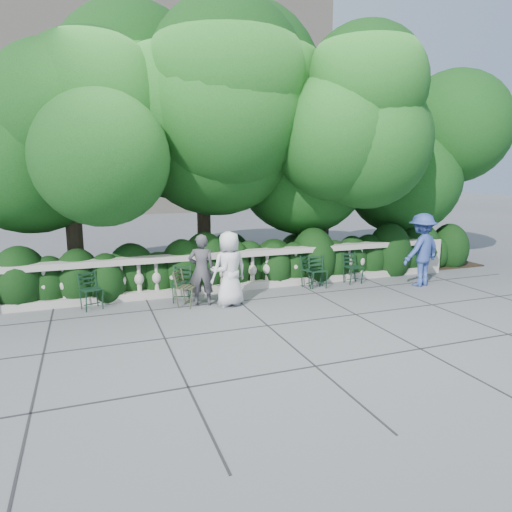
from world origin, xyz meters
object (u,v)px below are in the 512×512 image
object	(u,v)px
chair_b	(181,303)
person_older_blue	(421,250)
chair_c	(315,288)
person_businessman	(229,269)
chair_d	(319,289)
person_woman_grey	(202,270)
person_casual_man	(226,270)
chair_f	(356,284)
chair_weathered	(194,307)
chair_a	(95,311)

from	to	relation	value
chair_b	person_older_blue	xyz separation A→B (m)	(6.21, -0.54, 0.95)
chair_c	person_businessman	distance (m)	2.75
chair_d	person_woman_grey	distance (m)	3.26
person_businessman	person_casual_man	size ratio (longest dim) A/B	1.06
chair_f	person_businessman	world-z (taller)	person_businessman
chair_b	chair_f	world-z (taller)	same
chair_d	person_woman_grey	xyz separation A→B (m)	(-3.14, -0.31, 0.80)
chair_c	chair_weathered	distance (m)	3.36
chair_c	person_older_blue	distance (m)	2.95
person_woman_grey	person_older_blue	world-z (taller)	person_older_blue
chair_a	chair_f	xyz separation A→B (m)	(6.56, 0.02, 0.00)
chair_c	chair_f	size ratio (longest dim) A/B	1.00
chair_d	person_businessman	xyz separation A→B (m)	(-2.58, -0.57, 0.84)
person_woman_grey	person_casual_man	world-z (taller)	person_woman_grey
chair_d	person_older_blue	xyz separation A→B (m)	(2.65, -0.59, 0.95)
chair_c	person_businessman	world-z (taller)	person_businessman
chair_c	person_woman_grey	size ratio (longest dim) A/B	0.52
chair_f	chair_d	bearing A→B (deg)	-178.61
chair_c	person_casual_man	bearing A→B (deg)	172.43
chair_d	person_businessman	distance (m)	2.77
chair_weathered	person_older_blue	distance (m)	6.09
chair_a	chair_weathered	distance (m)	2.12
chair_c	person_woman_grey	world-z (taller)	person_woman_grey
chair_f	person_woman_grey	world-z (taller)	person_woman_grey
chair_c	person_woman_grey	distance (m)	3.22
person_casual_man	chair_a	bearing A→B (deg)	-30.01
chair_f	chair_weathered	bearing A→B (deg)	-176.08
chair_a	chair_c	bearing A→B (deg)	-19.08
chair_c	chair_weathered	bearing A→B (deg)	168.35
chair_a	chair_b	size ratio (longest dim) A/B	1.00
chair_f	person_woman_grey	size ratio (longest dim) A/B	0.52
chair_weathered	person_casual_man	xyz separation A→B (m)	(0.74, -0.07, 0.79)
person_businessman	chair_b	bearing A→B (deg)	-39.83
chair_a	chair_d	distance (m)	5.43
chair_b	chair_weathered	bearing A→B (deg)	-44.79
chair_b	chair_d	size ratio (longest dim) A/B	1.00
person_casual_man	person_woman_grey	bearing A→B (deg)	-37.94
chair_b	chair_c	size ratio (longest dim) A/B	1.00
person_businessman	person_casual_man	distance (m)	0.11
chair_a	person_casual_man	world-z (taller)	person_casual_man
person_woman_grey	chair_c	bearing A→B (deg)	-155.74
chair_c	person_older_blue	world-z (taller)	person_older_blue
chair_a	chair_b	xyz separation A→B (m)	(1.87, -0.10, 0.00)
chair_b	chair_d	bearing A→B (deg)	18.05
person_businessman	person_casual_man	bearing A→B (deg)	-70.75
person_businessman	chair_a	bearing A→B (deg)	-23.99
chair_c	chair_d	distance (m)	0.14
person_casual_man	person_older_blue	world-z (taller)	person_older_blue
person_woman_grey	chair_weathered	bearing A→B (deg)	41.04
chair_d	person_older_blue	distance (m)	2.87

